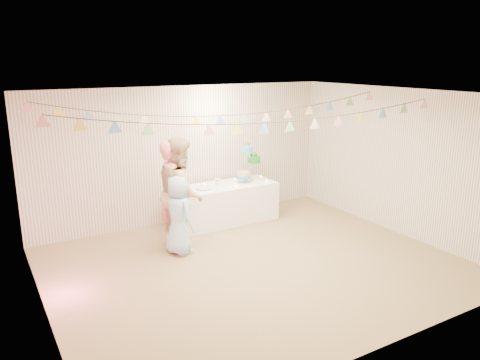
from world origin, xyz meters
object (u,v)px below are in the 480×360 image
table (226,203)px  person_adult_b (181,193)px  person_adult_a (174,194)px  person_child (179,215)px  cake_stand (249,162)px

table → person_adult_b: person_adult_b is taller
table → person_adult_a: person_adult_a is taller
table → person_child: (-1.38, -0.95, 0.28)m
cake_stand → person_adult_b: (-1.77, -0.74, -0.18)m
cake_stand → person_adult_b: person_adult_b is taller
cake_stand → person_child: (-1.93, -1.00, -0.46)m
cake_stand → person_adult_a: 2.01m
person_adult_a → person_child: (-0.06, -0.31, -0.26)m
cake_stand → person_adult_a: (-1.87, -0.70, -0.20)m
person_adult_b → person_child: 0.42m
table → person_adult_b: size_ratio=1.06×
person_adult_a → table: bearing=-42.7°
person_adult_a → person_adult_b: bearing=-88.7°
cake_stand → person_child: bearing=-152.5°
table → person_adult_a: 1.57m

